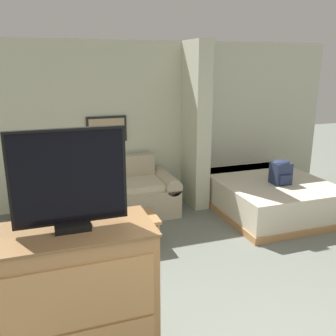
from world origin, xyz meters
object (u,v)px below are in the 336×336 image
Objects in this scene: coffee_table at (131,221)px; table_lamp at (35,169)px; couch at (114,195)px; bed at (267,194)px; tv_dresser at (78,303)px; backpack at (281,172)px; tv at (69,181)px.

table_lamp is (-1.10, 1.08, 0.49)m from coffee_table.
couch reaches higher than bed.
couch is at bearing 74.08° from tv_dresser.
couch reaches higher than coffee_table.
tv_dresser is (-0.84, -1.85, 0.25)m from coffee_table.
backpack reaches higher than bed.
couch is 2.53m from backpack.
tv reaches higher than table_lamp.
backpack is (3.19, 2.07, 0.12)m from tv_dresser.
backpack is at bearing -19.46° from couch.
coffee_table is 2.39m from backpack.
table_lamp is at bearing 135.60° from coffee_table.
tv reaches higher than tv_dresser.
bed is 5.40× the size of backpack.
tv_dresser is 3.80m from backpack.
table_lamp is 1.15× the size of backpack.
tv_dresser is at bearing -147.00° from backpack.
tv_dresser is 1.54× the size of tv.
tv_dresser is (0.27, -2.93, -0.25)m from table_lamp.
backpack is at bearing 32.99° from tv.
bed is at bearing 36.34° from tv_dresser.
coffee_table is at bearing -44.40° from table_lamp.
tv is at bearing -143.68° from bed.
table_lamp is 0.36× the size of tv_dresser.
tv is 2.10× the size of backpack.
coffee_table is 0.34× the size of bed.
tv_dresser is at bearing -143.66° from bed.
bed is at bearing 11.29° from coffee_table.
coffee_table is 1.62m from table_lamp.
table_lamp is (-1.10, 0.03, 0.51)m from couch.
table_lamp reaches higher than couch.
tv_dresser is at bearing -105.92° from couch.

